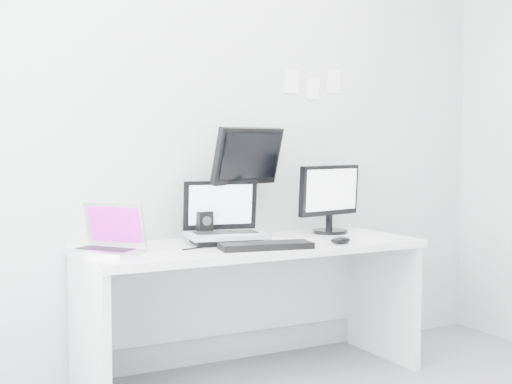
% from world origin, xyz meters
% --- Properties ---
extents(back_wall, '(3.60, 0.00, 3.60)m').
position_xyz_m(back_wall, '(0.00, 1.60, 1.35)').
color(back_wall, '#BBBDBF').
rests_on(back_wall, ground).
extents(desk, '(1.80, 0.70, 0.73)m').
position_xyz_m(desk, '(0.00, 1.25, 0.36)').
color(desk, white).
rests_on(desk, ground).
extents(macbook, '(0.40, 0.41, 0.25)m').
position_xyz_m(macbook, '(-0.79, 1.25, 0.85)').
color(macbook, silver).
rests_on(macbook, desk).
extents(speaker, '(0.10, 0.10, 0.16)m').
position_xyz_m(speaker, '(-0.19, 1.43, 0.81)').
color(speaker, black).
rests_on(speaker, desk).
extents(dell_laptop, '(0.46, 0.39, 0.34)m').
position_xyz_m(dell_laptop, '(-0.12, 1.29, 0.90)').
color(dell_laptop, '#A6A8AD').
rests_on(dell_laptop, desk).
extents(rear_monitor, '(0.49, 0.30, 0.63)m').
position_xyz_m(rear_monitor, '(0.06, 1.43, 1.04)').
color(rear_monitor, black).
rests_on(rear_monitor, desk).
extents(samsung_monitor, '(0.48, 0.30, 0.41)m').
position_xyz_m(samsung_monitor, '(0.60, 1.39, 0.94)').
color(samsung_monitor, black).
rests_on(samsung_monitor, desk).
extents(keyboard, '(0.49, 0.25, 0.03)m').
position_xyz_m(keyboard, '(-0.03, 1.03, 0.75)').
color(keyboard, black).
rests_on(keyboard, desk).
extents(mouse, '(0.12, 0.08, 0.04)m').
position_xyz_m(mouse, '(0.40, 1.00, 0.75)').
color(mouse, black).
rests_on(mouse, desk).
extents(wall_note_0, '(0.10, 0.00, 0.14)m').
position_xyz_m(wall_note_0, '(0.45, 1.59, 1.62)').
color(wall_note_0, white).
rests_on(wall_note_0, back_wall).
extents(wall_note_1, '(0.09, 0.00, 0.13)m').
position_xyz_m(wall_note_1, '(0.60, 1.59, 1.58)').
color(wall_note_1, white).
rests_on(wall_note_1, back_wall).
extents(wall_note_2, '(0.10, 0.00, 0.14)m').
position_xyz_m(wall_note_2, '(0.75, 1.59, 1.63)').
color(wall_note_2, white).
rests_on(wall_note_2, back_wall).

